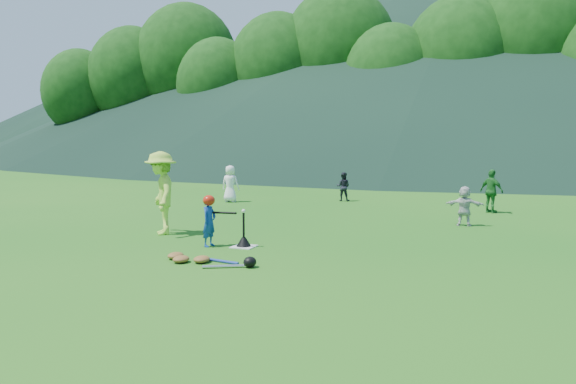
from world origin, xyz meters
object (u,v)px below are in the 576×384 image
(fielder_c, at_px, (492,191))
(fielder_b, at_px, (343,187))
(batter_child, at_px, (209,221))
(fielder_d, at_px, (465,206))
(home_plate, at_px, (244,247))
(adult_coach, at_px, (161,193))
(fielder_a, at_px, (230,184))
(equipment_pile, at_px, (201,259))
(batting_tee, at_px, (244,241))

(fielder_c, bearing_deg, fielder_b, 17.64)
(batter_child, distance_m, fielder_d, 6.63)
(home_plate, relative_size, adult_coach, 0.24)
(fielder_a, bearing_deg, batter_child, 110.13)
(adult_coach, relative_size, equipment_pile, 1.06)
(batter_child, relative_size, adult_coach, 0.54)
(home_plate, distance_m, batter_child, 0.87)
(adult_coach, height_order, fielder_d, adult_coach)
(fielder_a, height_order, fielder_b, fielder_a)
(adult_coach, bearing_deg, home_plate, 34.81)
(batting_tee, relative_size, equipment_pile, 0.38)
(fielder_b, relative_size, batting_tee, 1.49)
(adult_coach, bearing_deg, fielder_c, 95.00)
(fielder_a, bearing_deg, adult_coach, 99.43)
(batter_child, relative_size, equipment_pile, 0.57)
(fielder_a, relative_size, batting_tee, 1.86)
(home_plate, xyz_separation_m, adult_coach, (-2.43, 0.72, 0.94))
(equipment_pile, bearing_deg, home_plate, 87.32)
(fielder_b, relative_size, fielder_c, 0.79)
(fielder_b, bearing_deg, batter_child, 84.69)
(home_plate, height_order, fielder_c, fielder_c)
(equipment_pile, bearing_deg, fielder_d, 56.35)
(fielder_a, distance_m, fielder_d, 8.34)
(fielder_c, distance_m, equipment_pile, 10.11)
(home_plate, xyz_separation_m, batting_tee, (0.00, 0.00, 0.12))
(fielder_c, bearing_deg, fielder_d, 112.87)
(fielder_a, bearing_deg, equipment_pile, 110.11)
(batter_child, xyz_separation_m, batting_tee, (0.69, 0.18, -0.38))
(fielder_c, distance_m, batting_tee, 8.70)
(fielder_b, bearing_deg, home_plate, 89.11)
(adult_coach, bearing_deg, fielder_b, 127.16)
(adult_coach, height_order, fielder_c, adult_coach)
(adult_coach, distance_m, fielder_c, 9.66)
(fielder_d, bearing_deg, fielder_c, -102.34)
(fielder_c, relative_size, equipment_pile, 0.72)
(fielder_a, height_order, fielder_d, fielder_a)
(fielder_a, distance_m, fielder_b, 3.95)
(fielder_b, bearing_deg, fielder_c, 160.11)
(home_plate, height_order, adult_coach, adult_coach)
(fielder_d, bearing_deg, adult_coach, 29.68)
(fielder_b, height_order, equipment_pile, fielder_b)
(fielder_b, height_order, batting_tee, fielder_b)
(batter_child, height_order, equipment_pile, batter_child)
(fielder_b, bearing_deg, fielder_a, 22.38)
(fielder_a, bearing_deg, home_plate, 115.08)
(fielder_b, distance_m, fielder_d, 6.15)
(fielder_d, bearing_deg, fielder_b, -45.86)
(adult_coach, relative_size, fielder_c, 1.48)
(home_plate, bearing_deg, fielder_a, 118.79)
(batter_child, xyz_separation_m, fielder_b, (0.32, 9.04, -0.01))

